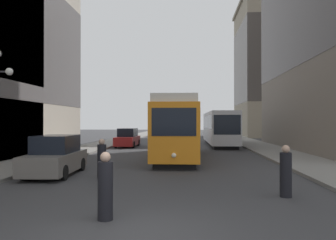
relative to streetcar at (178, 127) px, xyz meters
name	(u,v)px	position (x,y,z in m)	size (l,w,h in m)	color
ground_plane	(132,235)	(-0.40, -15.70, -2.10)	(200.00, 200.00, 0.00)	#38383A
sidewalk_left	(126,139)	(-8.39, 24.30, -2.03)	(3.50, 120.00, 0.15)	gray
sidewalk_right	(239,139)	(7.60, 24.30, -2.03)	(3.50, 120.00, 0.15)	gray
streetcar	(178,127)	(0.00, 0.00, 0.00)	(2.72, 13.15, 3.89)	black
transit_bus	(219,127)	(3.87, 12.37, -0.15)	(2.83, 13.00, 3.45)	black
parked_car_left_near	(56,157)	(-5.35, -7.89, -1.26)	(2.09, 4.56, 1.82)	black
parked_car_left_mid	(128,138)	(-5.34, 9.60, -1.26)	(1.90, 4.84, 1.82)	black
pedestrian_crossing_near	(286,173)	(3.95, -11.81, -1.31)	(0.38, 0.38, 1.69)	black
pedestrian_crossing_far	(102,160)	(-2.97, -8.67, -1.30)	(0.38, 0.38, 1.71)	black
pedestrian_on_sidewalk	(105,188)	(-1.25, -14.68, -1.31)	(0.38, 0.38, 1.69)	black
building_right_midblock	(272,68)	(14.83, 35.11, 9.61)	(11.57, 15.82, 22.76)	gray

